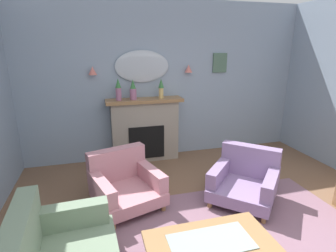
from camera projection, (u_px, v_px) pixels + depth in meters
wall_back at (167, 81)px, 4.97m from camera, size 6.22×0.10×2.85m
patterned_rug at (237, 250)px, 2.78m from camera, size 3.20×2.40×0.01m
fireplace at (145, 130)px, 4.89m from camera, size 1.36×0.36×1.16m
mantel_vase_right at (118, 89)px, 4.53m from camera, size 0.10×0.10×0.37m
mantel_vase_left at (133, 90)px, 4.60m from camera, size 0.12×0.12×0.35m
mantel_vase_centre at (161, 88)px, 4.72m from camera, size 0.10×0.10×0.35m
wall_mirror at (142, 66)px, 4.70m from camera, size 0.96×0.06×0.56m
wall_sconce_left at (92, 71)px, 4.45m from camera, size 0.14×0.14×0.14m
wall_sconce_right at (189, 69)px, 4.88m from camera, size 0.14×0.14×0.14m
framed_picture at (220, 63)px, 5.07m from camera, size 0.28×0.03×0.36m
coffee_table at (210, 247)px, 2.29m from camera, size 1.10×0.60×0.45m
armchair_near_fireplace at (245, 179)px, 3.64m from camera, size 1.15×1.15×0.71m
armchair_beside_couch at (125, 183)px, 3.55m from camera, size 1.01×1.02×0.71m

